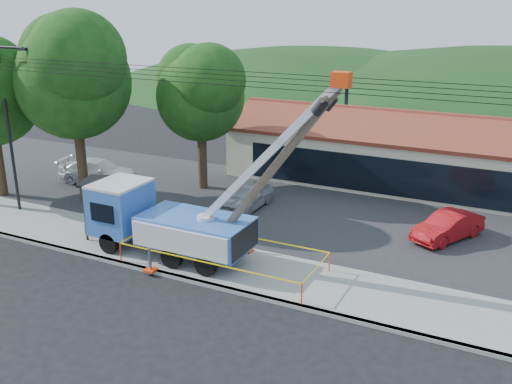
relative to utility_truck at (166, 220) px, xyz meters
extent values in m
plane|color=black|center=(3.28, -3.77, -1.79)|extent=(120.00, 120.00, 0.00)
cube|color=gray|center=(3.28, -1.67, -1.72)|extent=(60.00, 0.25, 0.15)
cube|color=gray|center=(3.28, 0.23, -1.72)|extent=(60.00, 4.00, 0.15)
cube|color=#28282B|center=(3.28, 8.23, -1.74)|extent=(60.00, 12.00, 0.10)
cube|color=#C0BB98|center=(7.28, 16.23, -0.09)|extent=(22.00, 8.00, 3.40)
cube|color=black|center=(7.28, 12.21, -0.36)|extent=(18.04, 0.08, 2.21)
cube|color=brown|center=(7.28, 14.23, 2.11)|extent=(22.50, 4.53, 1.52)
cube|color=brown|center=(7.28, 18.23, 2.11)|extent=(22.50, 4.53, 1.52)
cube|color=brown|center=(7.28, 16.23, 2.76)|extent=(22.50, 0.30, 0.25)
cylinder|color=black|center=(-10.72, 1.23, 2.71)|extent=(0.16, 0.16, 9.00)
cylinder|color=black|center=(-9.82, 1.23, 7.11)|extent=(1.80, 0.14, 0.14)
cube|color=black|center=(-8.92, 1.23, 7.06)|extent=(0.50, 0.22, 0.15)
cylinder|color=#332316|center=(-8.72, 4.23, 0.74)|extent=(0.56, 0.56, 5.06)
sphere|color=#153D10|center=(-8.72, 4.23, 5.11)|extent=(6.30, 6.30, 6.30)
sphere|color=#153D10|center=(-9.98, 5.07, 6.26)|extent=(5.04, 5.04, 5.04)
sphere|color=#153D10|center=(-7.46, 3.39, 6.49)|extent=(5.04, 5.04, 5.04)
cylinder|color=#332316|center=(-3.72, 9.23, 0.30)|extent=(0.56, 0.56, 4.18)
sphere|color=#153D10|center=(-3.72, 9.23, 3.91)|extent=(5.25, 5.25, 5.25)
sphere|color=#153D10|center=(-4.77, 9.93, 4.86)|extent=(4.20, 4.20, 4.20)
sphere|color=#153D10|center=(-2.67, 8.53, 5.05)|extent=(4.20, 4.20, 4.20)
ellipsoid|color=#173714|center=(-11.72, 51.23, -1.79)|extent=(78.40, 56.00, 28.00)
cylinder|color=black|center=(3.28, -0.67, 6.29)|extent=(60.00, 0.02, 0.02)
cylinder|color=black|center=(3.28, -0.17, 6.41)|extent=(60.00, 0.02, 0.02)
cylinder|color=black|center=(3.28, 0.33, 6.53)|extent=(60.00, 0.02, 0.02)
cylinder|color=black|center=(3.28, 0.73, 6.65)|extent=(60.00, 0.02, 0.02)
cylinder|color=black|center=(-2.39, -1.12, -1.15)|extent=(0.96, 0.32, 0.96)
cylinder|color=black|center=(-2.39, 1.12, -1.15)|extent=(0.96, 0.32, 0.96)
cylinder|color=black|center=(1.02, -1.12, -1.15)|extent=(0.96, 0.32, 0.96)
cylinder|color=black|center=(1.02, 1.12, -1.15)|extent=(0.96, 0.32, 0.96)
cylinder|color=black|center=(2.73, -1.12, -1.15)|extent=(0.96, 0.32, 0.96)
cylinder|color=black|center=(2.73, 1.12, -1.15)|extent=(0.96, 0.32, 0.96)
cube|color=black|center=(0.38, 0.00, -0.89)|extent=(7.04, 1.07, 0.27)
cube|color=#356ABD|center=(-2.50, 0.00, 0.18)|extent=(2.13, 2.56, 2.24)
cube|color=silver|center=(-2.50, 0.00, 1.35)|extent=(2.13, 2.56, 0.13)
cube|color=black|center=(-3.51, 0.00, 0.34)|extent=(0.09, 1.92, 0.96)
cube|color=gray|center=(-3.62, 0.00, -0.67)|extent=(0.16, 2.45, 0.53)
cube|color=#356ABD|center=(1.55, 0.00, -0.25)|extent=(4.91, 2.56, 1.28)
cylinder|color=silver|center=(2.09, 0.00, 0.23)|extent=(0.75, 0.75, 0.64)
cube|color=silver|center=(5.01, 0.00, 3.60)|extent=(6.07, 0.30, 6.40)
cube|color=gray|center=(5.33, 0.00, 3.86)|extent=(3.65, 0.19, 3.85)
cube|color=#F73C0D|center=(7.94, -0.21, 6.69)|extent=(0.64, 0.53, 0.53)
cube|color=#F73C0D|center=(0.38, -1.81, -1.59)|extent=(0.48, 0.48, 0.09)
cube|color=#F73C0D|center=(3.15, 1.81, -1.59)|extent=(0.48, 0.48, 0.09)
cylinder|color=brown|center=(4.80, 0.30, 2.53)|extent=(6.55, 0.35, 8.55)
cube|color=brown|center=(7.41, 0.30, 5.99)|extent=(0.19, 1.99, 0.19)
cylinder|color=black|center=(7.19, 0.85, 5.65)|extent=(0.65, 0.40, 0.68)
cylinder|color=black|center=(7.19, -0.26, 5.65)|extent=(0.65, 0.40, 0.68)
cylinder|color=black|center=(-4.35, -0.42, -0.28)|extent=(0.14, 0.14, 2.69)
cylinder|color=black|center=(-2.03, 0.42, -0.28)|extent=(0.14, 0.14, 2.69)
cylinder|color=black|center=(-4.81, 0.84, -0.28)|extent=(0.14, 0.14, 2.69)
cylinder|color=black|center=(-2.49, 1.69, -0.28)|extent=(0.14, 0.14, 2.69)
cube|color=black|center=(-3.42, 0.63, 1.13)|extent=(3.36, 2.68, 0.13)
cube|color=black|center=(-3.67, 1.32, -0.28)|extent=(2.55, 0.97, 2.24)
cube|color=black|center=(-3.42, 0.63, -1.01)|extent=(2.47, 1.27, 0.09)
cylinder|color=#F73C0D|center=(-1.38, -1.58, -1.18)|extent=(0.06, 0.06, 0.92)
cylinder|color=#F73C0D|center=(7.22, -1.58, -1.18)|extent=(0.06, 0.06, 0.92)
cylinder|color=#F73C0D|center=(7.22, 1.54, -1.18)|extent=(0.06, 0.06, 0.92)
cylinder|color=#F73C0D|center=(-1.38, 1.54, -1.18)|extent=(0.06, 0.06, 0.92)
cube|color=yellow|center=(2.92, -1.58, -0.77)|extent=(8.60, 0.01, 0.06)
cube|color=yellow|center=(7.22, -0.02, -0.77)|extent=(0.01, 3.13, 0.06)
cube|color=yellow|center=(2.92, 1.54, -0.77)|extent=(8.60, 0.01, 0.06)
cube|color=yellow|center=(-1.38, -0.02, -0.77)|extent=(0.01, 3.13, 0.06)
imported|color=#ABADB2|center=(0.46, 7.09, -1.79)|extent=(1.71, 4.15, 1.41)
imported|color=#AA1116|center=(11.15, 7.48, -1.79)|extent=(3.15, 4.21, 1.33)
imported|color=silver|center=(-10.15, 7.11, -1.79)|extent=(5.44, 2.99, 1.50)
camera|label=1|loc=(14.16, -19.53, 9.27)|focal=40.00mm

